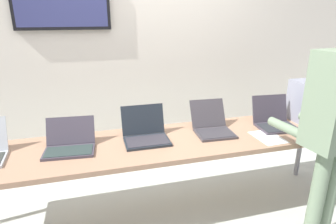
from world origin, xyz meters
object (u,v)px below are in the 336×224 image
at_px(equipment_box, 312,102).
at_px(laptop_station_2, 145,133).
at_px(workbench, 169,145).
at_px(laptop_station_1, 70,143).
at_px(laptop_station_3, 212,125).
at_px(laptop_station_4, 274,120).

distance_m(equipment_box, laptop_station_2, 1.63).
xyz_separation_m(workbench, laptop_station_2, (-0.18, 0.06, 0.10)).
height_order(laptop_station_1, laptop_station_2, laptop_station_2).
distance_m(laptop_station_2, laptop_station_3, 0.60).
bearing_deg(workbench, equipment_box, 2.60).
height_order(laptop_station_3, laptop_station_4, laptop_station_4).
height_order(workbench, equipment_box, equipment_box).
relative_size(laptop_station_1, laptop_station_4, 1.06).
relative_size(laptop_station_2, laptop_station_3, 0.89).
distance_m(equipment_box, laptop_station_4, 0.44).
height_order(laptop_station_1, laptop_station_3, laptop_station_3).
xyz_separation_m(workbench, laptop_station_1, (-0.78, 0.04, 0.10)).
height_order(laptop_station_2, laptop_station_3, laptop_station_2).
xyz_separation_m(laptop_station_3, laptop_station_4, (0.61, -0.04, 0.00)).
bearing_deg(equipment_box, laptop_station_3, 179.53).
distance_m(laptop_station_1, laptop_station_3, 1.19).
height_order(workbench, laptop_station_1, laptop_station_1).
xyz_separation_m(workbench, laptop_station_4, (1.02, 0.04, 0.11)).
xyz_separation_m(equipment_box, laptop_station_4, (-0.41, -0.03, -0.13)).
relative_size(workbench, laptop_station_1, 8.40).
xyz_separation_m(workbench, laptop_station_3, (0.42, 0.07, 0.10)).
bearing_deg(laptop_station_2, equipment_box, 0.02).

